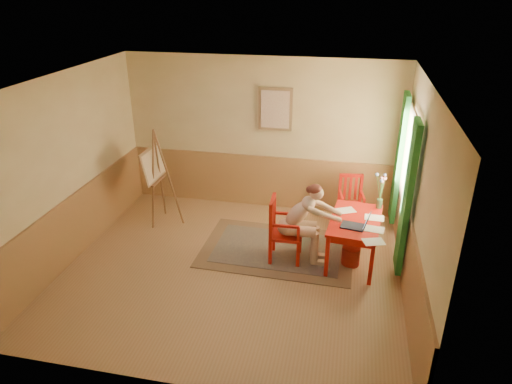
% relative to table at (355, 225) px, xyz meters
% --- Properties ---
extents(room, '(5.04, 4.54, 2.84)m').
position_rel_table_xyz_m(room, '(-1.76, -0.60, 0.77)').
color(room, '#AA8055').
rests_on(room, ground).
extents(wainscot, '(5.00, 4.50, 1.00)m').
position_rel_table_xyz_m(wainscot, '(-1.76, 0.19, -0.13)').
color(wainscot, tan).
rests_on(wainscot, room).
extents(window, '(0.12, 2.01, 2.20)m').
position_rel_table_xyz_m(window, '(0.66, 0.50, 0.71)').
color(window, white).
rests_on(window, room).
extents(wall_portrait, '(0.60, 0.05, 0.76)m').
position_rel_table_xyz_m(wall_portrait, '(-1.51, 1.60, 1.27)').
color(wall_portrait, '#96734E').
rests_on(wall_portrait, room).
extents(rug, '(2.43, 1.65, 0.02)m').
position_rel_table_xyz_m(rug, '(-1.18, 0.07, -0.62)').
color(rug, '#8C7251').
rests_on(rug, room).
extents(table, '(0.83, 1.26, 0.72)m').
position_rel_table_xyz_m(table, '(0.00, 0.00, 0.00)').
color(table, red).
rests_on(table, room).
extents(chair_left, '(0.49, 0.47, 1.03)m').
position_rel_table_xyz_m(chair_left, '(-1.07, -0.17, -0.12)').
color(chair_left, red).
rests_on(chair_left, room).
extents(chair_back, '(0.48, 0.49, 0.93)m').
position_rel_table_xyz_m(chair_back, '(-0.08, 1.11, -0.16)').
color(chair_back, red).
rests_on(chair_back, room).
extents(figure, '(0.96, 0.42, 1.29)m').
position_rel_table_xyz_m(figure, '(-0.77, -0.15, 0.08)').
color(figure, beige).
rests_on(figure, room).
extents(laptop, '(0.43, 0.31, 0.24)m').
position_rel_table_xyz_m(laptop, '(0.02, -0.25, 0.14)').
color(laptop, '#1E2338').
rests_on(laptop, table).
extents(papers, '(0.74, 1.17, 0.00)m').
position_rel_table_xyz_m(papers, '(0.16, -0.13, 0.09)').
color(papers, white).
rests_on(papers, table).
extents(vase, '(0.20, 0.29, 0.56)m').
position_rel_table_xyz_m(vase, '(0.35, 0.48, 0.35)').
color(vase, '#3F724C').
rests_on(vase, table).
extents(wastebasket, '(0.28, 0.28, 0.29)m').
position_rel_table_xyz_m(wastebasket, '(-0.02, -0.11, -0.48)').
color(wastebasket, maroon).
rests_on(wastebasket, room).
extents(easel, '(0.58, 0.76, 1.72)m').
position_rel_table_xyz_m(easel, '(-3.42, 0.62, 0.39)').
color(easel, brown).
rests_on(easel, room).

